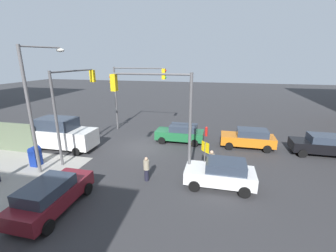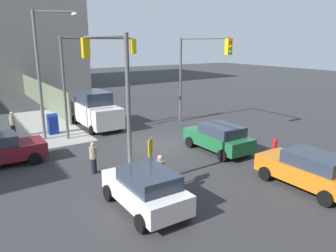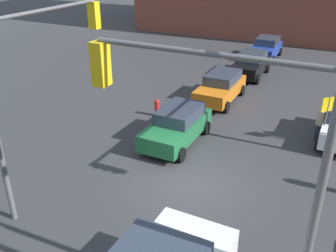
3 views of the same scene
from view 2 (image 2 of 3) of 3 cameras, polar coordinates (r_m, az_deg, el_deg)
ground_plane at (r=20.22m, az=-0.90°, el=-3.26°), size 120.00×120.00×0.00m
construction_fence at (r=35.82m, az=-21.61°, el=5.49°), size 20.96×0.12×2.40m
traffic_signal_nw_corner at (r=14.92m, az=-10.30°, el=8.26°), size 4.98×0.36×6.50m
traffic_signal_se_corner at (r=23.87m, az=5.22°, el=10.75°), size 5.53×0.36×6.50m
traffic_signal_ne_corner at (r=22.25m, az=-12.83°, el=10.15°), size 0.36×5.30×6.50m
street_lamp_corner at (r=21.91m, az=-20.76°, el=9.74°), size 1.42×2.44×8.00m
warning_sign_two_way at (r=13.35m, az=-3.05°, el=-5.31°), size 0.48×0.48×2.40m
mailbox_blue at (r=23.71m, az=-19.45°, el=0.48°), size 0.56×0.64×1.43m
fire_hydrant at (r=19.22m, az=18.03°, el=-3.42°), size 0.26×0.26×0.94m
coupe_white at (r=12.46m, az=-3.90°, el=-10.79°), size 3.98×2.02×1.62m
sedan_orange at (r=15.38m, az=23.36°, el=-6.97°), size 4.33×2.02×1.62m
coupe_green at (r=18.96m, az=8.82°, el=-1.98°), size 4.23×2.02×1.62m
van_white_delivery at (r=24.75m, az=-12.52°, el=2.75°), size 5.40×2.32×2.62m
pedestrian_crossing at (r=13.39m, az=-1.34°, el=-8.50°), size 0.36×0.36×1.78m
pedestrian_waiting at (r=16.08m, az=-12.87°, el=-5.36°), size 0.36×0.36×1.55m
pedestrian_walking_north at (r=23.84m, az=-25.42°, el=0.31°), size 0.36×0.36×1.73m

